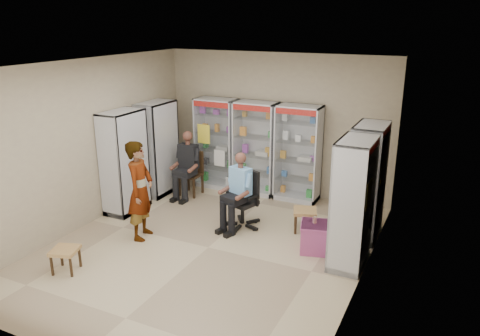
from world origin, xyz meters
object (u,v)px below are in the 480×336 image
at_px(office_chair, 243,199).
at_px(woven_stool_b, 66,260).
at_px(cabinet_left_near, 124,162).
at_px(wooden_chair, 191,174).
at_px(cabinet_back_mid, 256,148).
at_px(standing_man, 140,190).
at_px(cabinet_left_far, 158,149).
at_px(cabinet_back_right, 298,154).
at_px(seated_shopkeeper, 241,193).
at_px(cabinet_back_left, 217,143).
at_px(cabinet_right_far, 367,182).
at_px(woven_stool_a, 305,220).
at_px(cabinet_right_near, 353,204).
at_px(pink_trunk, 316,237).

height_order(office_chair, woven_stool_b, office_chair).
bearing_deg(cabinet_left_near, wooden_chair, 152.39).
bearing_deg(cabinet_back_mid, standing_man, -107.09).
bearing_deg(cabinet_left_near, cabinet_left_far, 180.00).
relative_size(cabinet_back_right, seated_shopkeeper, 1.50).
xyz_separation_m(cabinet_back_mid, wooden_chair, (-1.20, -0.73, -0.53)).
height_order(office_chair, standing_man, standing_man).
bearing_deg(cabinet_left_near, seated_shopkeeper, 96.38).
relative_size(cabinet_back_right, standing_man, 1.16).
xyz_separation_m(office_chair, woven_stool_b, (-1.71, -2.61, -0.34)).
xyz_separation_m(cabinet_back_left, cabinet_left_far, (-0.93, -0.93, 0.00)).
bearing_deg(cabinet_back_left, cabinet_right_far, -17.75).
distance_m(office_chair, woven_stool_a, 1.18).
bearing_deg(woven_stool_a, wooden_chair, 166.44).
bearing_deg(cabinet_left_far, woven_stool_b, 11.16).
height_order(cabinet_right_near, cabinet_left_far, same).
bearing_deg(cabinet_right_near, cabinet_back_mid, 49.16).
distance_m(cabinet_back_mid, seated_shopkeeper, 1.86).
xyz_separation_m(wooden_chair, woven_stool_b, (-0.01, -3.59, -0.28)).
distance_m(cabinet_right_far, cabinet_right_near, 1.10).
height_order(cabinet_back_left, cabinet_back_right, same).
relative_size(cabinet_back_mid, cabinet_left_near, 1.00).
distance_m(seated_shopkeeper, woven_stool_a, 1.24).
xyz_separation_m(cabinet_back_mid, cabinet_left_far, (-1.88, -0.93, 0.00)).
bearing_deg(woven_stool_a, office_chair, -164.06).
xyz_separation_m(woven_stool_a, standing_man, (-2.47, -1.46, 0.66)).
bearing_deg(cabinet_right_near, cabinet_left_far, 73.75).
bearing_deg(cabinet_left_near, cabinet_right_near, 87.43).
bearing_deg(cabinet_back_right, cabinet_right_far, -34.73).
bearing_deg(standing_man, pink_trunk, -87.77).
distance_m(cabinet_right_far, cabinet_left_far, 4.46).
bearing_deg(cabinet_right_far, cabinet_back_left, 72.25).
distance_m(cabinet_back_left, woven_stool_b, 4.41).
height_order(cabinet_right_near, woven_stool_a, cabinet_right_near).
xyz_separation_m(cabinet_right_far, office_chair, (-2.08, -0.58, -0.48)).
bearing_deg(cabinet_back_mid, cabinet_back_right, 0.00).
bearing_deg(woven_stool_a, cabinet_back_right, 114.53).
distance_m(wooden_chair, office_chair, 1.97).
bearing_deg(office_chair, cabinet_right_far, 33.18).
bearing_deg(woven_stool_a, pink_trunk, -57.39).
relative_size(seated_shopkeeper, woven_stool_a, 3.30).
distance_m(wooden_chair, standing_man, 2.20).
bearing_deg(seated_shopkeeper, standing_man, -123.93).
bearing_deg(cabinet_right_far, pink_trunk, 147.75).
bearing_deg(seated_shopkeeper, cabinet_left_near, -156.12).
bearing_deg(office_chair, cabinet_left_near, -154.94).
xyz_separation_m(cabinet_right_near, woven_stool_b, (-3.79, -2.09, -0.81)).
relative_size(cabinet_back_right, cabinet_right_near, 1.00).
xyz_separation_m(cabinet_back_left, office_chair, (1.45, -1.71, -0.48)).
bearing_deg(wooden_chair, cabinet_back_left, 71.10).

